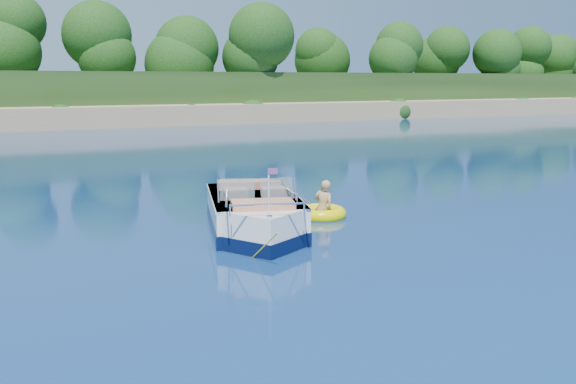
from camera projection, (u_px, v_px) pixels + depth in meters
name	position (u px, v px, depth m)	size (l,w,h in m)	color
ground	(294.00, 243.00, 13.33)	(160.00, 160.00, 0.00)	#091A44
shoreline	(24.00, 102.00, 69.27)	(170.00, 59.00, 6.00)	#9D855B
treeline	(47.00, 51.00, 48.48)	(150.00, 7.12, 8.19)	black
motorboat	(256.00, 217.00, 14.22)	(2.90, 5.28, 1.81)	white
tow_tube	(321.00, 213.00, 15.91)	(1.46, 1.46, 0.34)	#FCE800
boy	(322.00, 217.00, 15.86)	(0.53, 0.34, 1.44)	tan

